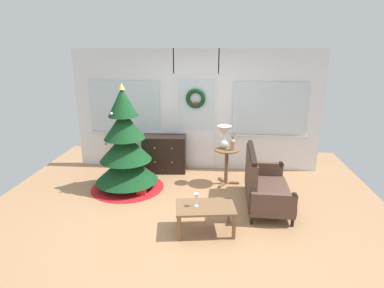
% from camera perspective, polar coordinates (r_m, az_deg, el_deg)
% --- Properties ---
extents(ground_plane, '(6.76, 6.76, 0.00)m').
position_cam_1_polar(ground_plane, '(5.32, -1.08, -12.10)').
color(ground_plane, '#AD7F56').
extents(back_wall_with_door, '(5.20, 0.19, 2.55)m').
position_cam_1_polar(back_wall_with_door, '(6.85, 0.70, 6.00)').
color(back_wall_with_door, white).
rests_on(back_wall_with_door, ground).
extents(christmas_tree, '(1.37, 1.37, 1.98)m').
position_cam_1_polar(christmas_tree, '(6.06, -11.70, -1.41)').
color(christmas_tree, '#4C331E').
rests_on(christmas_tree, ground).
extents(dresser_cabinet, '(0.92, 0.48, 0.78)m').
position_cam_1_polar(dresser_cabinet, '(6.87, -4.89, -1.72)').
color(dresser_cabinet, black).
rests_on(dresser_cabinet, ground).
extents(settee_sofa, '(0.76, 1.44, 0.96)m').
position_cam_1_polar(settee_sofa, '(5.53, 12.32, -6.97)').
color(settee_sofa, black).
rests_on(settee_sofa, ground).
extents(side_table, '(0.50, 0.48, 0.71)m').
position_cam_1_polar(side_table, '(6.20, 6.15, -2.71)').
color(side_table, brown).
rests_on(side_table, ground).
extents(table_lamp, '(0.28, 0.28, 0.44)m').
position_cam_1_polar(table_lamp, '(6.10, 5.73, 1.80)').
color(table_lamp, silver).
rests_on(table_lamp, side_table).
extents(flower_vase, '(0.11, 0.10, 0.35)m').
position_cam_1_polar(flower_vase, '(6.05, 7.20, -0.02)').
color(flower_vase, tan).
rests_on(flower_vase, side_table).
extents(coffee_table, '(0.91, 0.63, 0.40)m').
position_cam_1_polar(coffee_table, '(4.69, 2.36, -11.57)').
color(coffee_table, brown).
rests_on(coffee_table, ground).
extents(wine_glass, '(0.08, 0.08, 0.20)m').
position_cam_1_polar(wine_glass, '(4.60, 0.77, -9.37)').
color(wine_glass, silver).
rests_on(wine_glass, coffee_table).
extents(gift_box, '(0.16, 0.15, 0.16)m').
position_cam_1_polar(gift_box, '(5.94, -8.94, -8.17)').
color(gift_box, red).
rests_on(gift_box, ground).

